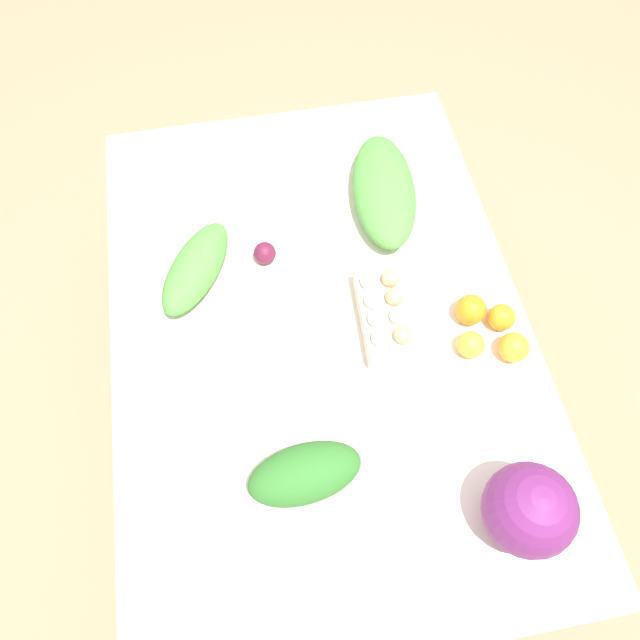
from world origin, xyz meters
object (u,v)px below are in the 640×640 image
at_px(beet_root, 265,253).
at_px(egg_carton, 385,314).
at_px(orange_1, 471,310).
at_px(greens_bunch_chard, 384,190).
at_px(greens_bunch_beet_tops, 196,268).
at_px(orange_3, 514,347).
at_px(greens_bunch_scallion, 305,474).
at_px(orange_0, 471,345).
at_px(cabbage_purple, 529,510).
at_px(orange_2, 502,317).

bearing_deg(beet_root, egg_carton, -132.91).
bearing_deg(orange_1, greens_bunch_chard, 17.15).
relative_size(greens_bunch_beet_tops, orange_3, 4.05).
distance_m(greens_bunch_beet_tops, orange_1, 0.68).
bearing_deg(greens_bunch_chard, orange_1, -162.85).
height_order(greens_bunch_scallion, orange_0, greens_bunch_scallion).
relative_size(greens_bunch_scallion, beet_root, 4.20).
distance_m(greens_bunch_chard, orange_3, 0.54).
relative_size(orange_0, orange_1, 0.86).
xyz_separation_m(greens_bunch_chard, beet_root, (-0.13, 0.34, -0.02)).
bearing_deg(orange_3, beet_root, 54.60).
xyz_separation_m(cabbage_purple, beet_root, (0.74, 0.42, -0.06)).
xyz_separation_m(egg_carton, greens_bunch_chard, (0.37, -0.09, 0.01)).
relative_size(greens_bunch_scallion, orange_3, 3.41).
distance_m(orange_2, orange_3, 0.08).
bearing_deg(beet_root, orange_0, -128.76).
bearing_deg(orange_2, beet_root, 61.05).
bearing_deg(egg_carton, beet_root, -129.68).
bearing_deg(beet_root, orange_1, -119.50).
xyz_separation_m(greens_bunch_beet_tops, orange_0, (-0.32, -0.61, -0.01)).
distance_m(beet_root, orange_0, 0.56).
bearing_deg(greens_bunch_beet_tops, orange_1, -110.27).
height_order(greens_bunch_beet_tops, orange_3, greens_bunch_beet_tops).
relative_size(greens_bunch_beet_tops, greens_bunch_scallion, 1.19).
bearing_deg(orange_3, cabbage_purple, 162.93).
distance_m(beet_root, orange_3, 0.65).
relative_size(greens_bunch_scallion, greens_bunch_chard, 0.62).
bearing_deg(greens_bunch_beet_tops, egg_carton, -116.14).
bearing_deg(orange_3, orange_2, 0.28).
height_order(greens_bunch_chard, beet_root, greens_bunch_chard).
height_order(greens_bunch_beet_tops, greens_bunch_chard, greens_bunch_chard).
height_order(greens_bunch_beet_tops, orange_0, greens_bunch_beet_tops).
bearing_deg(orange_0, greens_bunch_beet_tops, 62.07).
distance_m(cabbage_purple, orange_1, 0.49).
xyz_separation_m(egg_carton, orange_2, (-0.06, -0.27, -0.01)).
bearing_deg(orange_2, greens_bunch_chard, 23.99).
height_order(egg_carton, orange_1, egg_carton).
relative_size(egg_carton, greens_bunch_chard, 0.64).
height_order(cabbage_purple, orange_2, cabbage_purple).
xyz_separation_m(orange_2, orange_3, (-0.08, -0.00, 0.00)).
bearing_deg(cabbage_purple, greens_bunch_chard, 4.97).
distance_m(cabbage_purple, orange_0, 0.40).
distance_m(greens_bunch_scallion, orange_2, 0.60).
relative_size(cabbage_purple, orange_0, 2.86).
bearing_deg(greens_bunch_scallion, orange_3, -68.70).
bearing_deg(egg_carton, orange_1, 86.54).
distance_m(cabbage_purple, greens_bunch_beet_tops, 0.93).
relative_size(orange_2, orange_3, 0.92).
bearing_deg(greens_bunch_beet_tops, greens_bunch_scallion, -162.30).
distance_m(greens_bunch_beet_tops, greens_bunch_chard, 0.54).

